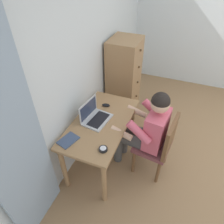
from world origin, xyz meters
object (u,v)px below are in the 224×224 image
at_px(desk, 101,128).
at_px(chair, 159,144).
at_px(dresser, 124,79).
at_px(notebook_pad, 68,140).
at_px(desk_clock, 103,149).
at_px(person_seated, 146,128).
at_px(laptop, 94,116).
at_px(computer_mouse, 106,105).

height_order(desk, chair, chair).
distance_m(desk, dresser, 1.13).
bearing_deg(notebook_pad, desk_clock, -71.63).
bearing_deg(person_seated, desk_clock, 148.91).
bearing_deg(chair, desk, 99.70).
xyz_separation_m(dresser, laptop, (-1.11, -0.01, 0.11)).
height_order(dresser, notebook_pad, dresser).
relative_size(desk_clock, notebook_pad, 0.43).
relative_size(dresser, notebook_pad, 6.20).
distance_m(dresser, desk_clock, 1.54).
distance_m(desk, computer_mouse, 0.33).
bearing_deg(person_seated, notebook_pad, 127.19).
height_order(chair, desk_clock, chair).
bearing_deg(dresser, desk, -174.88).
bearing_deg(desk, desk_clock, -153.03).
distance_m(chair, person_seated, 0.26).
distance_m(laptop, notebook_pad, 0.43).
relative_size(desk, computer_mouse, 11.41).
relative_size(person_seated, laptop, 3.22).
height_order(person_seated, laptop, person_seated).
height_order(chair, notebook_pad, chair).
bearing_deg(computer_mouse, dresser, -6.74).
xyz_separation_m(laptop, computer_mouse, (0.29, -0.03, -0.04)).
height_order(desk, computer_mouse, computer_mouse).
distance_m(dresser, notebook_pad, 1.53).
bearing_deg(notebook_pad, dresser, 12.17).
distance_m(desk_clock, notebook_pad, 0.40).
relative_size(person_seated, notebook_pad, 5.66).
relative_size(desk, chair, 1.31).
bearing_deg(dresser, laptop, -179.28).
relative_size(desk, dresser, 0.88).
relative_size(desk, notebook_pad, 5.43).
xyz_separation_m(laptop, desk_clock, (-0.40, -0.28, -0.04)).
bearing_deg(desk, dresser, 5.12).
height_order(desk, desk_clock, desk_clock).
xyz_separation_m(computer_mouse, desk_clock, (-0.68, -0.26, -0.00)).
distance_m(computer_mouse, notebook_pad, 0.71).
height_order(desk, notebook_pad, notebook_pad).
distance_m(person_seated, computer_mouse, 0.60).
bearing_deg(dresser, notebook_pad, 176.25).
xyz_separation_m(desk, notebook_pad, (-0.40, 0.20, 0.12)).
xyz_separation_m(desk, dresser, (1.12, 0.10, 0.05)).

